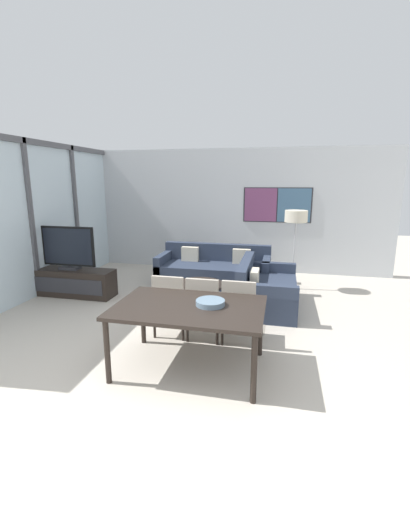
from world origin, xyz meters
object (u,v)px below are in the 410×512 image
television (68,248)px  dining_chair_left (171,301)px  fruit_bowl (210,302)px  tv_console (71,282)px  coffee_table (199,289)px  dining_chair_right (239,307)px  dining_table (189,311)px  sofa_main (214,271)px  floor_lamp (296,221)px  dining_chair_centre (204,304)px  sofa_side (263,291)px

television → dining_chair_left: bearing=-27.3°
television → fruit_bowl: 3.58m
tv_console → coffee_table: tv_console is taller
dining_chair_left → dining_chair_right: 0.93m
dining_table → fruit_bowl: fruit_bowl is taller
sofa_main → coffee_table: 1.30m
sofa_main → floor_lamp: floor_lamp is taller
dining_table → dining_chair_centre: size_ratio=1.87×
tv_console → sofa_main: (2.44, 1.33, 0.02)m
television → dining_chair_right: size_ratio=1.18×
dining_chair_left → sofa_main: bearing=87.8°
fruit_bowl → tv_console: bearing=147.8°
fruit_bowl → dining_chair_right: bearing=70.5°
dining_chair_left → coffee_table: bearing=85.5°
floor_lamp → dining_table: bearing=-110.3°
sofa_side → dining_chair_right: 1.45m
sofa_side → sofa_main: bearing=43.1°
sofa_side → dining_chair_centre: (-0.69, -1.42, 0.23)m
dining_table → dining_chair_right: (0.47, 0.74, -0.19)m
dining_table → television: bearing=145.0°
dining_chair_centre → coffee_table: bearing=106.4°
dining_chair_left → sofa_side: bearing=50.4°
television → sofa_main: television is taller
dining_chair_centre → dining_table: bearing=-90.0°
television → dining_chair_left: 2.67m
tv_console → dining_chair_right: bearing=-20.5°
tv_console → sofa_main: bearing=28.6°
dining_table → floor_lamp: (1.21, 3.26, 0.67)m
television → fruit_bowl: (3.03, -1.91, -0.10)m
television → floor_lamp: 4.24m
television → fruit_bowl: size_ratio=3.22×
coffee_table → fruit_bowl: bearing=-73.0°
dining_chair_centre → sofa_main: bearing=98.2°
dining_chair_centre → floor_lamp: bearing=64.4°
dining_table → dining_chair_centre: bearing=90.0°
coffee_table → floor_lamp: bearing=38.8°
television → fruit_bowl: bearing=-32.2°
television → dining_chair_right: (3.27, -1.23, -0.39)m
sofa_main → dining_chair_centre: (0.37, -2.55, 0.23)m
tv_console → dining_chair_right: size_ratio=1.87×
dining_chair_left → floor_lamp: (1.67, 2.50, 0.85)m
sofa_side → dining_table: bearing=162.2°
sofa_side → dining_chair_left: dining_chair_left is taller
tv_console → dining_chair_left: 2.65m
television → floor_lamp: bearing=17.8°
sofa_side → dining_table: size_ratio=0.96×
television → sofa_side: television is taller
dining_chair_centre → tv_console: bearing=156.4°
dining_chair_left → fruit_bowl: size_ratio=2.73×
dining_chair_centre → television: bearing=156.4°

